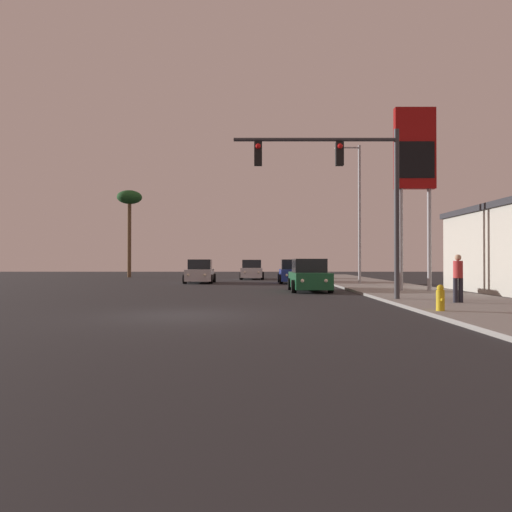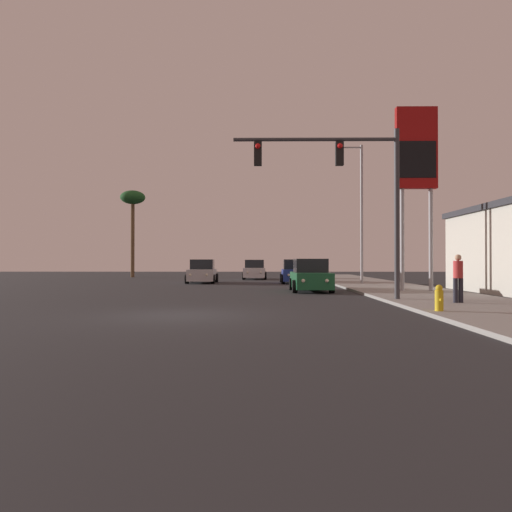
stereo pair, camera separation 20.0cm
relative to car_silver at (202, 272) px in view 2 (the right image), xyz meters
The scene contains 12 objects.
ground_plane 21.52m from the car_silver, 84.95° to the right, with size 120.00×120.00×0.00m, color #28282B.
sidewalk_right 16.15m from the car_silver, 45.07° to the right, with size 5.00×60.00×0.12m.
car_silver is the anchor object (origin of this frame).
car_white 8.41m from the car_silver, 64.16° to the left, with size 2.04×4.33×1.68m.
car_blue 6.64m from the car_silver, ahead, with size 2.04×4.32×1.68m.
car_green 12.06m from the car_silver, 55.84° to the right, with size 2.04×4.33×1.68m.
traffic_light_mast 18.76m from the car_silver, 65.36° to the right, with size 6.35×0.36×6.50m.
street_lamp 11.96m from the car_silver, 17.27° to the right, with size 1.74×0.24×9.00m.
gas_station_sign 17.34m from the car_silver, 43.47° to the right, with size 2.00×0.42×9.00m.
fire_hydrant 23.27m from the car_silver, 66.30° to the right, with size 0.24×0.34×0.76m.
pedestrian_on_sidewalk 21.47m from the car_silver, 59.05° to the right, with size 0.34×0.32×1.67m.
palm_tree_far 16.43m from the car_silver, 123.34° to the left, with size 2.40×2.40×8.44m.
Camera 2 is at (2.32, -14.30, 1.55)m, focal length 35.00 mm.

